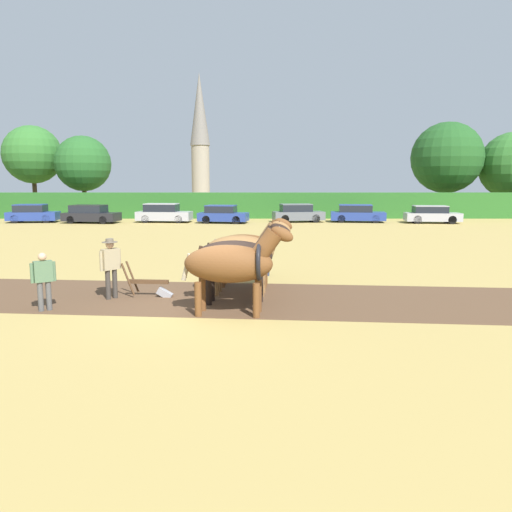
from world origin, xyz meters
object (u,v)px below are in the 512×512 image
parked_car_left (34,214)px  parked_car_center_right (224,214)px  tree_center_left (449,158)px  parked_car_far_right (359,214)px  farmer_at_plow (112,263)px  tree_left (85,164)px  draft_horse_lead_right (240,256)px  church_spire (202,136)px  farmer_beside_team (269,250)px  draft_horse_lead_left (234,263)px  plow (154,286)px  parked_car_end_right (434,215)px  farmer_onlooker_left (45,278)px  parked_car_center (165,213)px  draft_horse_trail_left (244,251)px  tree_far_left (34,155)px  parked_car_center_left (92,214)px  parked_car_right (299,213)px  draft_horse_trail_right (249,247)px

parked_car_left → parked_car_center_right: (15.67, -0.65, -0.02)m
tree_center_left → parked_car_far_right: size_ratio=1.99×
farmer_at_plow → tree_left: bearing=151.6°
draft_horse_lead_right → farmer_at_plow: bearing=176.6°
church_spire → farmer_beside_team: bearing=-81.4°
tree_center_left → draft_horse_lead_left: 43.05m
draft_horse_lead_left → plow: size_ratio=1.96×
parked_car_center_right → parked_car_end_right: 16.87m
farmer_at_plow → parked_car_left: bearing=159.7°
tree_center_left → farmer_onlooker_left: size_ratio=5.93×
tree_center_left → draft_horse_lead_right: tree_center_left is taller
plow → parked_car_far_right: parked_car_far_right is taller
church_spire → plow: (5.26, -61.43, -9.69)m
parked_car_center → parked_car_end_right: size_ratio=1.03×
farmer_at_plow → parked_car_end_right: bearing=96.6°
draft_horse_trail_left → parked_car_end_right: size_ratio=0.61×
tree_left → farmer_at_plow: size_ratio=4.43×
draft_horse_lead_right → tree_far_left: bearing=125.5°
parked_car_center_left → parked_car_right: bearing=10.4°
draft_horse_lead_right → draft_horse_trail_left: bearing=90.3°
church_spire → draft_horse_lead_left: 64.45m
tree_left → parked_car_end_right: bearing=-17.5°
parked_car_end_right → draft_horse_lead_left: bearing=-112.7°
draft_horse_trail_left → farmer_onlooker_left: draft_horse_trail_left is taller
tree_far_left → draft_horse_trail_right: tree_far_left is taller
church_spire → draft_horse_trail_left: size_ratio=7.00×
draft_horse_trail_right → parked_car_center_right: bearing=100.7°
church_spire → parked_car_end_right: church_spire is taller
tree_left → draft_horse_trail_right: 38.25m
parked_car_center_right → parked_car_far_right: (11.05, 0.88, 0.00)m
farmer_onlooker_left → tree_far_left: bearing=170.3°
tree_far_left → tree_center_left: size_ratio=0.97×
draft_horse_lead_right → plow: size_ratio=1.86×
plow → farmer_onlooker_left: bearing=-142.3°
draft_horse_lead_left → farmer_beside_team: draft_horse_lead_left is taller
draft_horse_trail_left → farmer_at_plow: bearing=-166.0°
draft_horse_trail_left → parked_car_left: (-17.97, 26.22, -0.59)m
parked_car_left → parked_car_center: size_ratio=0.90×
tree_left → draft_horse_lead_right: tree_left is taller
parked_car_right → parked_car_center: bearing=172.7°
tree_left → parked_car_center_right: size_ratio=1.86×
plow → parked_car_far_right: (11.41, 26.79, 0.39)m
plow → farmer_at_plow: (-1.13, -0.25, 0.73)m
church_spire → parked_car_right: church_spire is taller
parked_car_center_left → parked_car_center_right: size_ratio=1.10×
tree_left → tree_center_left: bearing=0.8°
parked_car_center → parked_car_left: bearing=-174.3°
tree_left → farmer_onlooker_left: size_ratio=5.03×
draft_horse_lead_left → parked_car_center_right: bearing=99.4°
plow → farmer_onlooker_left: (-2.50, -1.60, 0.57)m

